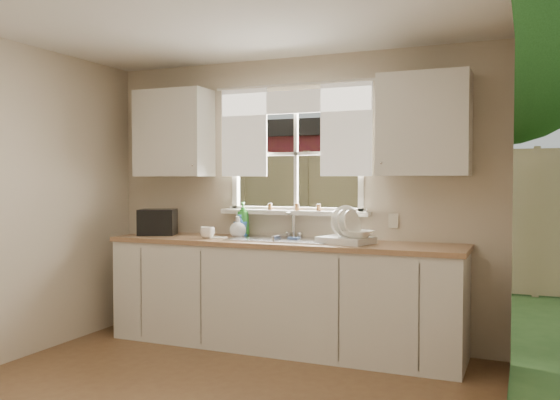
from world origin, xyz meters
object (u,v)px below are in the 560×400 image
at_px(soap_bottle_a, 243,219).
at_px(black_appliance, 158,222).
at_px(dish_rack, 346,235).
at_px(cup, 207,233).

distance_m(soap_bottle_a, black_appliance, 0.81).
relative_size(dish_rack, soap_bottle_a, 1.51).
xyz_separation_m(dish_rack, black_appliance, (-1.81, 0.03, 0.05)).
xyz_separation_m(dish_rack, cup, (-1.22, -0.09, -0.02)).
relative_size(cup, black_appliance, 0.40).
height_order(cup, black_appliance, black_appliance).
bearing_deg(black_appliance, dish_rack, -23.33).
relative_size(soap_bottle_a, cup, 2.42).
bearing_deg(cup, dish_rack, -19.02).
height_order(soap_bottle_a, black_appliance, soap_bottle_a).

